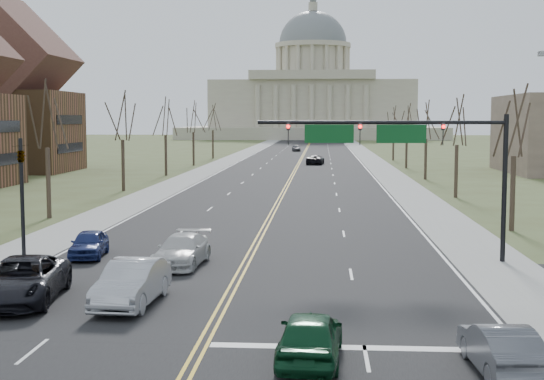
# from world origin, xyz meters

# --- Properties ---
(ground) EXTENTS (600.00, 600.00, 0.00)m
(ground) POSITION_xyz_m (0.00, 0.00, 0.00)
(ground) COLOR #444B25
(ground) RESTS_ON ground
(road) EXTENTS (20.00, 380.00, 0.01)m
(road) POSITION_xyz_m (0.00, 110.00, 0.01)
(road) COLOR black
(road) RESTS_ON ground
(cross_road) EXTENTS (120.00, 14.00, 0.01)m
(cross_road) POSITION_xyz_m (0.00, 6.00, 0.01)
(cross_road) COLOR black
(cross_road) RESTS_ON ground
(sidewalk_left) EXTENTS (4.00, 380.00, 0.03)m
(sidewalk_left) POSITION_xyz_m (-12.00, 110.00, 0.01)
(sidewalk_left) COLOR gray
(sidewalk_left) RESTS_ON ground
(sidewalk_right) EXTENTS (4.00, 380.00, 0.03)m
(sidewalk_right) POSITION_xyz_m (12.00, 110.00, 0.01)
(sidewalk_right) COLOR gray
(sidewalk_right) RESTS_ON ground
(center_line) EXTENTS (0.42, 380.00, 0.01)m
(center_line) POSITION_xyz_m (0.00, 110.00, 0.01)
(center_line) COLOR gold
(center_line) RESTS_ON road
(edge_line_left) EXTENTS (0.15, 380.00, 0.01)m
(edge_line_left) POSITION_xyz_m (-9.80, 110.00, 0.01)
(edge_line_left) COLOR silver
(edge_line_left) RESTS_ON road
(edge_line_right) EXTENTS (0.15, 380.00, 0.01)m
(edge_line_right) POSITION_xyz_m (9.80, 110.00, 0.01)
(edge_line_right) COLOR silver
(edge_line_right) RESTS_ON road
(stop_bar) EXTENTS (9.50, 0.50, 0.01)m
(stop_bar) POSITION_xyz_m (5.00, -1.00, 0.01)
(stop_bar) COLOR silver
(stop_bar) RESTS_ON road
(capitol) EXTENTS (90.00, 60.00, 50.00)m
(capitol) POSITION_xyz_m (0.00, 249.91, 14.20)
(capitol) COLOR #BAB59B
(capitol) RESTS_ON ground
(signal_mast) EXTENTS (12.12, 0.44, 7.20)m
(signal_mast) POSITION_xyz_m (7.45, 13.50, 5.76)
(signal_mast) COLOR black
(signal_mast) RESTS_ON ground
(signal_left) EXTENTS (0.32, 0.36, 6.00)m
(signal_left) POSITION_xyz_m (-11.50, 13.50, 3.71)
(signal_left) COLOR black
(signal_left) RESTS_ON ground
(tree_r_0) EXTENTS (3.74, 3.74, 8.50)m
(tree_r_0) POSITION_xyz_m (15.50, 24.00, 6.55)
(tree_r_0) COLOR #342C1F
(tree_r_0) RESTS_ON ground
(tree_l_0) EXTENTS (3.96, 3.96, 9.00)m
(tree_l_0) POSITION_xyz_m (-15.50, 28.00, 6.94)
(tree_l_0) COLOR #342C1F
(tree_l_0) RESTS_ON ground
(tree_r_1) EXTENTS (3.74, 3.74, 8.50)m
(tree_r_1) POSITION_xyz_m (15.50, 44.00, 6.55)
(tree_r_1) COLOR #342C1F
(tree_r_1) RESTS_ON ground
(tree_l_1) EXTENTS (3.96, 3.96, 9.00)m
(tree_l_1) POSITION_xyz_m (-15.50, 48.00, 6.94)
(tree_l_1) COLOR #342C1F
(tree_l_1) RESTS_ON ground
(tree_r_2) EXTENTS (3.74, 3.74, 8.50)m
(tree_r_2) POSITION_xyz_m (15.50, 64.00, 6.55)
(tree_r_2) COLOR #342C1F
(tree_r_2) RESTS_ON ground
(tree_l_2) EXTENTS (3.96, 3.96, 9.00)m
(tree_l_2) POSITION_xyz_m (-15.50, 68.00, 6.94)
(tree_l_2) COLOR #342C1F
(tree_l_2) RESTS_ON ground
(tree_r_3) EXTENTS (3.74, 3.74, 8.50)m
(tree_r_3) POSITION_xyz_m (15.50, 84.00, 6.55)
(tree_r_3) COLOR #342C1F
(tree_r_3) RESTS_ON ground
(tree_l_3) EXTENTS (3.96, 3.96, 9.00)m
(tree_l_3) POSITION_xyz_m (-15.50, 88.00, 6.94)
(tree_l_3) COLOR #342C1F
(tree_l_3) RESTS_ON ground
(tree_r_4) EXTENTS (3.74, 3.74, 8.50)m
(tree_r_4) POSITION_xyz_m (15.50, 104.00, 6.55)
(tree_r_4) COLOR #342C1F
(tree_r_4) RESTS_ON ground
(tree_l_4) EXTENTS (3.96, 3.96, 9.00)m
(tree_l_4) POSITION_xyz_m (-15.50, 108.00, 6.94)
(tree_l_4) COLOR #342C1F
(tree_l_4) RESTS_ON ground
(bldg_left_far) EXTENTS (17.10, 14.28, 23.25)m
(bldg_left_far) POSITION_xyz_m (-38.00, 74.00, 9.54)
(bldg_left_far) COLOR brown
(bldg_left_far) RESTS_ON ground
(car_nb_inner_lead) EXTENTS (2.04, 4.53, 1.51)m
(car_nb_inner_lead) POSITION_xyz_m (3.36, -2.44, 0.77)
(car_nb_inner_lead) COLOR #0D3C20
(car_nb_inner_lead) RESTS_ON road
(car_nb_outer_lead) EXTENTS (1.75, 4.28, 1.38)m
(car_nb_outer_lead) POSITION_xyz_m (8.61, -3.00, 0.70)
(car_nb_outer_lead) COLOR #54575D
(car_nb_outer_lead) RESTS_ON road
(car_sb_inner_lead) EXTENTS (2.04, 5.15, 1.67)m
(car_sb_inner_lead) POSITION_xyz_m (-3.43, 3.81, 0.85)
(car_sb_inner_lead) COLOR #A7A9AF
(car_sb_inner_lead) RESTS_ON road
(car_sb_outer_lead) EXTENTS (3.49, 6.32, 1.67)m
(car_sb_outer_lead) POSITION_xyz_m (-7.76, 4.02, 0.85)
(car_sb_outer_lead) COLOR black
(car_sb_outer_lead) RESTS_ON road
(car_sb_inner_second) EXTENTS (2.41, 5.17, 1.46)m
(car_sb_inner_second) POSITION_xyz_m (-2.97, 11.47, 0.74)
(car_sb_inner_second) COLOR #BEBEBE
(car_sb_inner_second) RESTS_ON road
(car_sb_outer_second) EXTENTS (2.07, 4.15, 1.36)m
(car_sb_outer_second) POSITION_xyz_m (-8.06, 13.37, 0.69)
(car_sb_outer_second) COLOR navy
(car_sb_outer_second) RESTS_ON road
(car_far_nb) EXTENTS (2.91, 5.38, 1.43)m
(car_far_nb) POSITION_xyz_m (2.60, 91.88, 0.73)
(car_far_nb) COLOR black
(car_far_nb) RESTS_ON road
(car_far_sb) EXTENTS (2.15, 4.29, 1.40)m
(car_far_sb) POSITION_xyz_m (-1.94, 137.46, 0.71)
(car_far_sb) COLOR #45464C
(car_far_sb) RESTS_ON road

